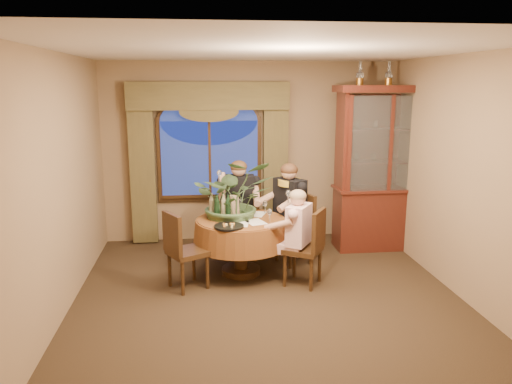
{
  "coord_description": "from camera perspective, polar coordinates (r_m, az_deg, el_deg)",
  "views": [
    {
      "loc": [
        -0.76,
        -5.31,
        2.47
      ],
      "look_at": [
        -0.05,
        0.9,
        1.1
      ],
      "focal_mm": 35.0,
      "sensor_mm": 36.0,
      "label": 1
    }
  ],
  "objects": [
    {
      "name": "ceiling",
      "position": [
        5.38,
        1.68,
        15.87
      ],
      "size": [
        5.0,
        5.0,
        0.0
      ],
      "primitive_type": "plane",
      "rotation": [
        3.14,
        0.0,
        0.0
      ],
      "color": "white",
      "rests_on": "wall_back"
    },
    {
      "name": "person_pink",
      "position": [
        6.2,
        4.88,
        -5.19
      ],
      "size": [
        0.57,
        0.58,
        1.21
      ],
      "primitive_type": null,
      "rotation": [
        0.0,
        0.0,
        1.02
      ],
      "color": "beige",
      "rests_on": "floor"
    },
    {
      "name": "wall_back",
      "position": [
        7.92,
        -0.98,
        4.59
      ],
      "size": [
        4.5,
        0.0,
        4.5
      ],
      "primitive_type": "plane",
      "rotation": [
        1.57,
        0.0,
        0.0
      ],
      "color": "#866C4F",
      "rests_on": "ground"
    },
    {
      "name": "window",
      "position": [
        7.83,
        -5.31,
        3.71
      ],
      "size": [
        1.62,
        0.1,
        1.32
      ],
      "primitive_type": null,
      "color": "navy",
      "rests_on": "wall_back"
    },
    {
      "name": "oil_lamp_left",
      "position": [
        7.43,
        11.81,
        13.18
      ],
      "size": [
        0.11,
        0.11,
        0.34
      ],
      "primitive_type": null,
      "color": "#A5722D",
      "rests_on": "china_cabinet"
    },
    {
      "name": "chair_right",
      "position": [
        6.23,
        5.37,
        -6.32
      ],
      "size": [
        0.58,
        0.58,
        0.96
      ],
      "primitive_type": "cube",
      "rotation": [
        0.0,
        0.0,
        1.03
      ],
      "color": "black",
      "rests_on": "floor"
    },
    {
      "name": "stoneware_vase",
      "position": [
        6.55,
        -2.51,
        -1.61
      ],
      "size": [
        0.15,
        0.15,
        0.28
      ],
      "primitive_type": null,
      "color": "#A18266",
      "rests_on": "dining_table"
    },
    {
      "name": "wine_bottle_1",
      "position": [
        6.54,
        -3.8,
        -1.42
      ],
      "size": [
        0.07,
        0.07,
        0.33
      ],
      "primitive_type": "cylinder",
      "color": "black",
      "rests_on": "dining_table"
    },
    {
      "name": "china_cabinet",
      "position": [
        7.67,
        14.38,
        2.59
      ],
      "size": [
        1.5,
        0.59,
        2.44
      ],
      "primitive_type": "cube",
      "color": "#3D1712",
      "rests_on": "floor"
    },
    {
      "name": "oil_lamp_center",
      "position": [
        7.57,
        14.95,
        13.0
      ],
      "size": [
        0.11,
        0.11,
        0.34
      ],
      "primitive_type": null,
      "color": "#A5722D",
      "rests_on": "china_cabinet"
    },
    {
      "name": "wine_bottle_0",
      "position": [
        6.49,
        -5.07,
        -1.54
      ],
      "size": [
        0.07,
        0.07,
        0.33
      ],
      "primitive_type": "cylinder",
      "color": "tan",
      "rests_on": "dining_table"
    },
    {
      "name": "wine_glass_person_scarf",
      "position": [
        6.69,
        1.04,
        -1.75
      ],
      "size": [
        0.07,
        0.07,
        0.18
      ],
      "primitive_type": null,
      "color": "silver",
      "rests_on": "dining_table"
    },
    {
      "name": "drapery_right",
      "position": [
        7.89,
        2.23,
        2.93
      ],
      "size": [
        0.38,
        0.14,
        2.32
      ],
      "primitive_type": "cube",
      "color": "#4E4627",
      "rests_on": "floor"
    },
    {
      "name": "centerpiece_plant",
      "position": [
        6.46,
        -2.56,
        2.78
      ],
      "size": [
        1.03,
        1.15,
        0.89
      ],
      "primitive_type": "imported",
      "color": "#3D5B35",
      "rests_on": "dining_table"
    },
    {
      "name": "chair_back",
      "position": [
        7.39,
        -1.28,
        -3.26
      ],
      "size": [
        0.48,
        0.48,
        0.96
      ],
      "primitive_type": "cube",
      "rotation": [
        0.0,
        0.0,
        -3.29
      ],
      "color": "black",
      "rests_on": "floor"
    },
    {
      "name": "person_scarf",
      "position": [
        7.01,
        3.86,
        -2.31
      ],
      "size": [
        0.65,
        0.67,
        1.4
      ],
      "primitive_type": null,
      "rotation": [
        0.0,
        0.0,
        -4.15
      ],
      "color": "black",
      "rests_on": "floor"
    },
    {
      "name": "chair_front_left",
      "position": [
        6.16,
        -7.81,
        -6.61
      ],
      "size": [
        0.57,
        0.57,
        0.96
      ],
      "primitive_type": "cube",
      "rotation": [
        0.0,
        0.0,
        -1.06
      ],
      "color": "black",
      "rests_on": "floor"
    },
    {
      "name": "wine_bottle_2",
      "position": [
        6.42,
        -3.73,
        -1.68
      ],
      "size": [
        0.07,
        0.07,
        0.33
      ],
      "primitive_type": "cylinder",
      "color": "tan",
      "rests_on": "dining_table"
    },
    {
      "name": "wall_right",
      "position": [
        6.2,
        22.65,
        1.46
      ],
      "size": [
        0.0,
        5.0,
        5.0
      ],
      "primitive_type": "plane",
      "rotation": [
        1.57,
        0.0,
        -1.57
      ],
      "color": "#866C4F",
      "rests_on": "ground"
    },
    {
      "name": "olive_bowl",
      "position": [
        6.44,
        -1.54,
        -2.89
      ],
      "size": [
        0.17,
        0.17,
        0.05
      ],
      "primitive_type": "imported",
      "color": "#4B532C",
      "rests_on": "dining_table"
    },
    {
      "name": "wine_bottle_4",
      "position": [
        6.38,
        -3.2,
        -1.76
      ],
      "size": [
        0.07,
        0.07,
        0.33
      ],
      "primitive_type": "cylinder",
      "color": "black",
      "rests_on": "dining_table"
    },
    {
      "name": "person_back",
      "position": [
        7.23,
        -1.96,
        -1.81
      ],
      "size": [
        0.53,
        0.49,
        1.4
      ],
      "primitive_type": null,
      "rotation": [
        0.0,
        0.0,
        -3.19
      ],
      "color": "black",
      "rests_on": "floor"
    },
    {
      "name": "tasting_paper_0",
      "position": [
        6.3,
        -0.07,
        -3.45
      ],
      "size": [
        0.29,
        0.35,
        0.0
      ],
      "primitive_type": "cube",
      "rotation": [
        0.0,
        0.0,
        0.3
      ],
      "color": "white",
      "rests_on": "dining_table"
    },
    {
      "name": "drapery_left",
      "position": [
        7.85,
        -12.83,
        2.58
      ],
      "size": [
        0.38,
        0.14,
        2.32
      ],
      "primitive_type": "cube",
      "color": "#4E4627",
      "rests_on": "floor"
    },
    {
      "name": "oil_lamp_right",
      "position": [
        7.73,
        17.96,
        12.8
      ],
      "size": [
        0.11,
        0.11,
        0.34
      ],
      "primitive_type": null,
      "color": "#A5722D",
      "rests_on": "china_cabinet"
    },
    {
      "name": "tasting_paper_1",
      "position": [
        6.67,
        0.06,
        -2.54
      ],
      "size": [
        0.31,
        0.36,
        0.0
      ],
      "primitive_type": "cube",
      "rotation": [
        0.0,
        0.0,
        -0.38
      ],
      "color": "white",
      "rests_on": "dining_table"
    },
    {
      "name": "arched_transom",
      "position": [
        7.75,
        -5.42,
        9.42
      ],
      "size": [
        1.6,
        0.06,
        0.44
      ],
      "primitive_type": null,
      "color": "navy",
      "rests_on": "wall_back"
    },
    {
      "name": "dining_table",
      "position": [
        6.58,
        -1.74,
        -6.23
      ],
      "size": [
        1.64,
        1.64,
        0.75
      ],
      "primitive_type": "cylinder",
      "rotation": [
        0.0,
        0.0,
        -0.4
      ],
      "color": "maroon",
      "rests_on": "floor"
    },
    {
      "name": "chair_back_right",
      "position": [
        6.96,
        4.35,
        -4.3
      ],
      "size": [
        0.55,
        0.55,
        0.96
      ],
      "primitive_type": "cube",
      "rotation": [
        0.0,
        0.0,
        -4.31
      ],
      "color": "black",
      "rests_on": "floor"
    },
    {
      "name": "swag_valance",
      "position": [
        7.67,
        -5.44,
        10.88
      ],
      "size": [
        2.45,
        0.16,
        0.42
      ],
      "primitive_type": null,
      "color": "#4E4627",
      "rests_on": "wall_back"
    },
    {
      "name": "cheese_platter",
      "position": [
        6.09,
        -3.12,
        -3.94
      ],
      "size": [
        0.37,
        0.37,
        0.02
      ],
      "primitive_type": "cylinder",
      "color": "black",
      "rests_on": "dining_table"
    },
    {
      "name": "wine_bottle_3",
      "position": [
        6.42,
        -4.51,
        -1.7
      ],
      "size": [
        0.07,
        0.07,
        0.33
      ],
      "primitive_type": "cylinder",
      "color": "black",
      "rests_on": "dining_table"
    },
    {
      "name": "tasting_paper_2",
      "position": [
        6.23,
        -1.84,
        -3.63
      ],
      "size": [
        0.26,
        0.33,
        0.0
      ],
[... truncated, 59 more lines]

